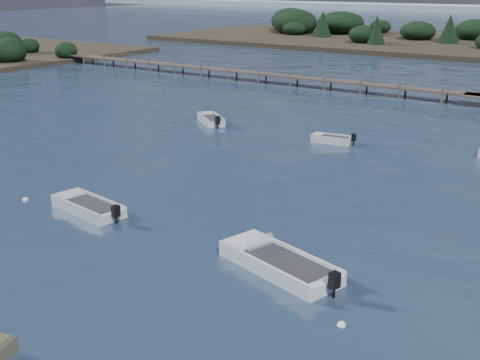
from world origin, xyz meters
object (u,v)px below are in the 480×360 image
Objects in this scene: dinghy_mid_white_a at (279,266)px; jetty at (262,74)px; tender_far_grey at (211,121)px; dinghy_mid_grey at (88,208)px; tender_far_white at (332,141)px.

jetty reaches higher than dinghy_mid_white_a.
dinghy_mid_grey is (7.08, -19.84, -0.02)m from tender_far_grey.
dinghy_mid_white_a reaches higher than tender_far_grey.
tender_far_white is 28.06m from jetty.
dinghy_mid_white_a is 48.33m from jetty.
dinghy_mid_white_a is 11.60m from dinghy_mid_grey.
tender_far_grey is 27.29m from dinghy_mid_white_a.
tender_far_white is at bearing 110.50° from dinghy_mid_white_a.
tender_far_white is (11.25, -0.02, -0.02)m from tender_far_grey.
dinghy_mid_white_a is at bearing -0.29° from dinghy_mid_grey.
dinghy_mid_white_a is (18.68, -19.90, -0.00)m from tender_far_grey.
dinghy_mid_grey is at bearing -69.51° from jetty.
jetty is (-19.21, 20.44, 0.83)m from tender_far_white.
tender_far_grey is at bearing -68.69° from jetty.
tender_far_grey is 0.62× the size of dinghy_mid_white_a.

